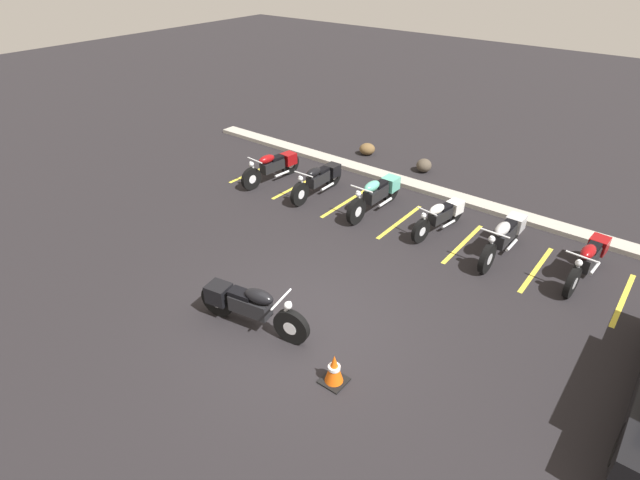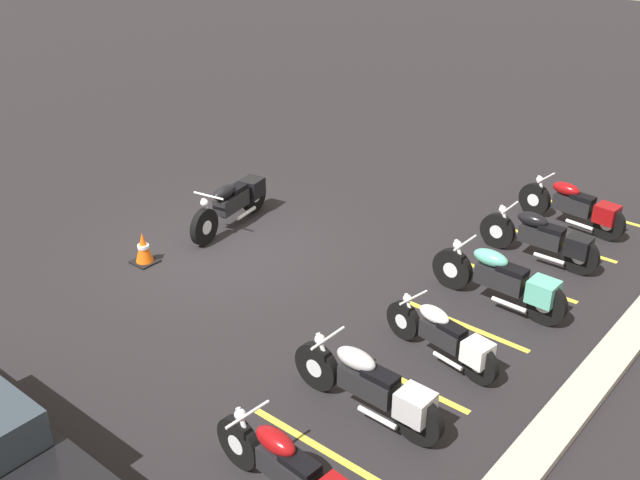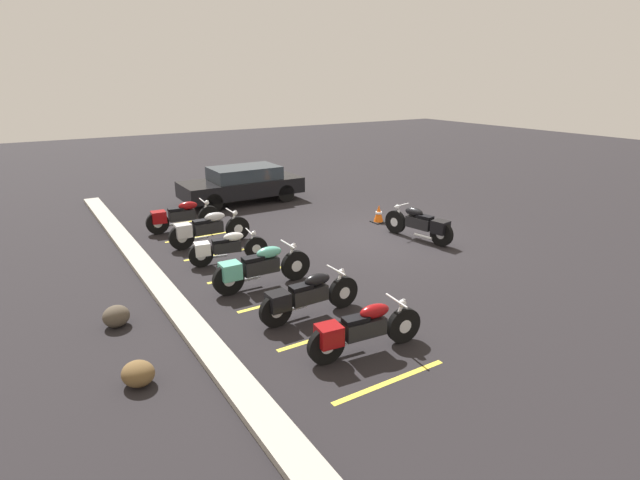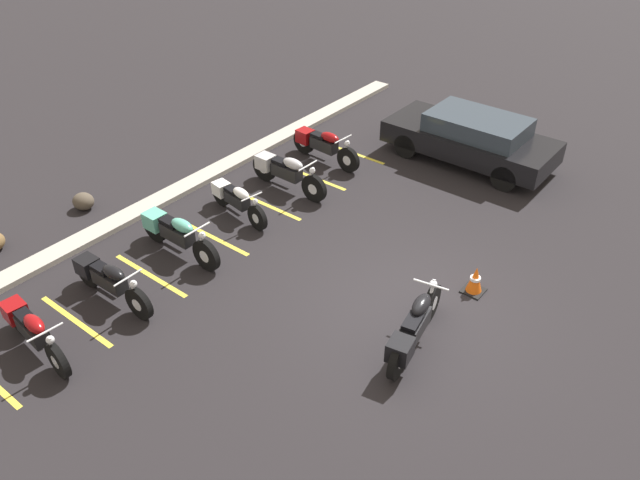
# 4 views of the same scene
# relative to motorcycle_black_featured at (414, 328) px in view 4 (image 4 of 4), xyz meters

# --- Properties ---
(ground) EXTENTS (60.00, 60.00, 0.00)m
(ground) POSITION_rel_motorcycle_black_featured_xyz_m (0.80, 0.65, -0.48)
(ground) COLOR black
(motorcycle_black_featured) EXTENTS (2.26, 0.78, 0.89)m
(motorcycle_black_featured) POSITION_rel_motorcycle_black_featured_xyz_m (0.00, 0.00, 0.00)
(motorcycle_black_featured) COLOR black
(motorcycle_black_featured) RESTS_ON ground
(parked_bike_0) EXTENTS (0.61, 2.14, 0.84)m
(parked_bike_0) POSITION_rel_motorcycle_black_featured_xyz_m (-3.97, 5.02, -0.03)
(parked_bike_0) COLOR black
(parked_bike_0) RESTS_ON ground
(parked_bike_1) EXTENTS (0.60, 2.15, 0.85)m
(parked_bike_1) POSITION_rel_motorcycle_black_featured_xyz_m (-2.37, 5.13, -0.03)
(parked_bike_1) COLOR black
(parked_bike_1) RESTS_ON ground
(parked_bike_2) EXTENTS (0.64, 2.28, 0.90)m
(parked_bike_2) POSITION_rel_motorcycle_black_featured_xyz_m (-0.61, 5.28, 0.00)
(parked_bike_2) COLOR black
(parked_bike_2) RESTS_ON ground
(parked_bike_3) EXTENTS (0.65, 1.94, 0.77)m
(parked_bike_3) POSITION_rel_motorcycle_black_featured_xyz_m (1.18, 5.34, -0.07)
(parked_bike_3) COLOR black
(parked_bike_3) RESTS_ON ground
(parked_bike_4) EXTENTS (0.63, 2.25, 0.89)m
(parked_bike_4) POSITION_rel_motorcycle_black_featured_xyz_m (2.75, 5.25, -0.00)
(parked_bike_4) COLOR black
(parked_bike_4) RESTS_ON ground
(parked_bike_5) EXTENTS (0.61, 2.19, 0.86)m
(parked_bike_5) POSITION_rel_motorcycle_black_featured_xyz_m (4.44, 5.44, -0.02)
(parked_bike_5) COLOR black
(parked_bike_5) RESTS_ON ground
(car_black) EXTENTS (1.81, 4.30, 1.29)m
(car_black) POSITION_rel_motorcycle_black_featured_xyz_m (6.77, 2.43, 0.20)
(car_black) COLOR black
(car_black) RESTS_ON ground
(concrete_curb) EXTENTS (18.00, 0.50, 0.12)m
(concrete_curb) POSITION_rel_motorcycle_black_featured_xyz_m (0.80, 7.13, -0.42)
(concrete_curb) COLOR #A8A399
(concrete_curb) RESTS_ON ground
(landscape_rock_0) EXTENTS (0.60, 0.62, 0.40)m
(landscape_rock_0) POSITION_rel_motorcycle_black_featured_xyz_m (-0.81, 8.26, -0.28)
(landscape_rock_0) COLOR #4C4236
(landscape_rock_0) RESTS_ON ground
(traffic_cone) EXTENTS (0.40, 0.40, 0.56)m
(traffic_cone) POSITION_rel_motorcycle_black_featured_xyz_m (2.04, -0.12, -0.21)
(traffic_cone) COLOR black
(traffic_cone) RESTS_ON ground
(stall_line_1) EXTENTS (0.10, 2.10, 0.00)m
(stall_line_1) POSITION_rel_motorcycle_black_featured_xyz_m (-3.17, 5.11, -0.47)
(stall_line_1) COLOR gold
(stall_line_1) RESTS_ON ground
(stall_line_2) EXTENTS (0.10, 2.10, 0.00)m
(stall_line_2) POSITION_rel_motorcycle_black_featured_xyz_m (-1.48, 5.11, -0.47)
(stall_line_2) COLOR gold
(stall_line_2) RESTS_ON ground
(stall_line_3) EXTENTS (0.10, 2.10, 0.00)m
(stall_line_3) POSITION_rel_motorcycle_black_featured_xyz_m (0.21, 5.11, -0.47)
(stall_line_3) COLOR gold
(stall_line_3) RESTS_ON ground
(stall_line_4) EXTENTS (0.10, 2.10, 0.00)m
(stall_line_4) POSITION_rel_motorcycle_black_featured_xyz_m (1.90, 5.11, -0.47)
(stall_line_4) COLOR gold
(stall_line_4) RESTS_ON ground
(stall_line_5) EXTENTS (0.10, 2.10, 0.00)m
(stall_line_5) POSITION_rel_motorcycle_black_featured_xyz_m (3.59, 5.11, -0.47)
(stall_line_5) COLOR gold
(stall_line_5) RESTS_ON ground
(stall_line_6) EXTENTS (0.10, 2.10, 0.00)m
(stall_line_6) POSITION_rel_motorcycle_black_featured_xyz_m (5.28, 5.11, -0.47)
(stall_line_6) COLOR gold
(stall_line_6) RESTS_ON ground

